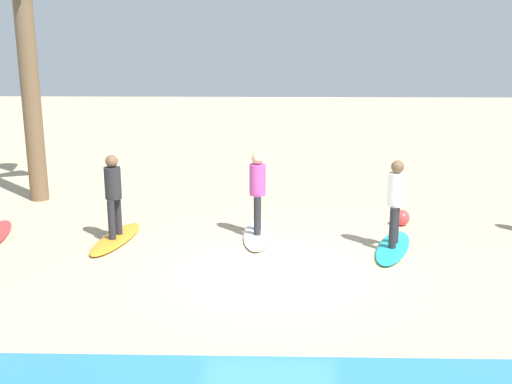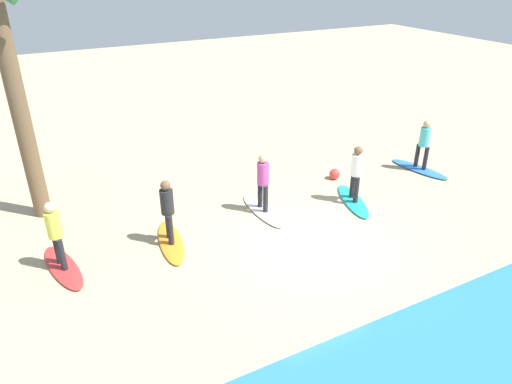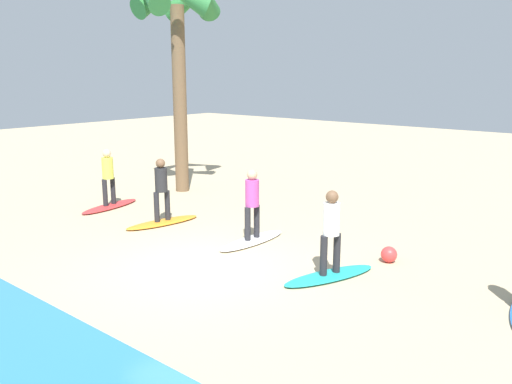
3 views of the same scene
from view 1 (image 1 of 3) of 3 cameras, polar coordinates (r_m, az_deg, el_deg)
The scene contains 8 objects.
ground_plane at distance 10.83m, azimuth 1.31°, elevation -7.31°, with size 60.00×60.00×0.00m, color tan.
surfboard_teal at distance 12.17m, azimuth 12.40°, elevation -4.96°, with size 2.10×0.56×0.09m, color teal.
surfer_teal at distance 11.88m, azimuth 12.65°, elevation -0.44°, with size 0.32×0.44×1.64m.
surfboard_white at distance 12.63m, azimuth 0.11°, elevation -3.88°, with size 2.10×0.56×0.09m, color white.
surfer_white at distance 12.35m, azimuth 0.12°, elevation 0.49°, with size 0.32×0.46×1.64m.
surfboard_orange at distance 12.68m, azimuth -12.70°, elevation -4.18°, with size 2.10×0.56×0.09m, color orange.
surfer_orange at distance 12.40m, azimuth -12.95°, elevation 0.17°, with size 0.32×0.46×1.64m.
beach_ball at distance 13.66m, azimuth 13.15°, elevation -2.31°, with size 0.34×0.34×0.34m, color #E53838.
Camera 1 is at (-0.00, 10.07, 4.01)m, focal length 43.73 mm.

